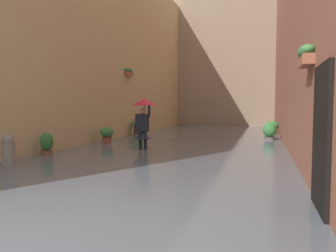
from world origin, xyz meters
The scene contains 11 objects.
ground_plane centered at (0.00, -10.74, 0.00)m, with size 60.00×60.00×0.00m, color gray.
flood_water centered at (0.00, -10.74, 0.08)m, with size 8.08×27.49×0.17m, color slate.
building_facade_right centered at (4.54, -10.74, 4.73)m, with size 2.04×25.49×9.46m.
building_facade_far centered at (0.00, -22.39, 5.31)m, with size 10.88×1.80×10.62m, color gray.
person_wading centered at (1.06, -7.59, 1.29)m, with size 0.87×0.87×1.95m.
potted_plant_mid_right centered at (3.15, -8.85, 0.46)m, with size 0.53×0.53×0.79m.
potted_plant_far_left centered at (-3.13, -12.04, 0.50)m, with size 0.58×0.58×0.89m.
potted_plant_far_right centered at (3.29, -5.45, 0.44)m, with size 0.38×0.38×0.84m.
potted_plant_mid_left centered at (-3.32, -15.28, 0.50)m, with size 0.67×0.67×0.84m.
potted_plant_near_right centered at (3.26, -12.16, 0.52)m, with size 0.59×0.59×0.93m.
mooring_bollard centered at (3.11, -3.83, 0.47)m, with size 0.31×0.31×0.94m.
Camera 1 is at (-2.83, 2.10, 1.61)m, focal length 32.69 mm.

